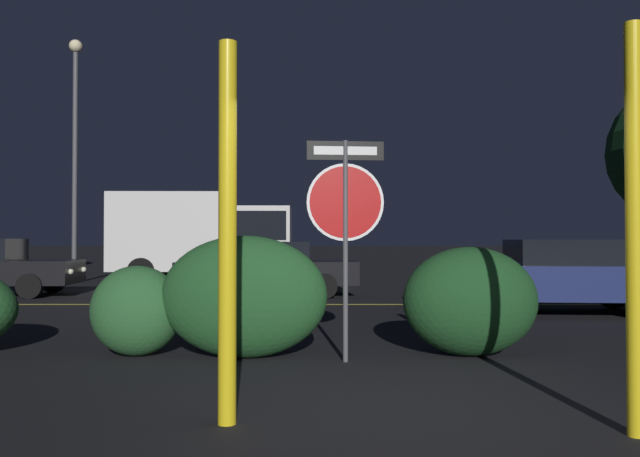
# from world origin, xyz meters

# --- Properties ---
(ground_plane) EXTENTS (260.00, 260.00, 0.00)m
(ground_plane) POSITION_xyz_m (0.00, 0.00, 0.00)
(ground_plane) COLOR black
(road_center_stripe) EXTENTS (40.59, 0.12, 0.01)m
(road_center_stripe) POSITION_xyz_m (0.00, 8.51, 0.00)
(road_center_stripe) COLOR gold
(road_center_stripe) RESTS_ON ground_plane
(stop_sign) EXTENTS (0.90, 0.10, 2.56)m
(stop_sign) POSITION_xyz_m (-0.36, 2.18, 1.82)
(stop_sign) COLOR #4C4C51
(stop_sign) RESTS_ON ground_plane
(yellow_pole_left) EXTENTS (0.14, 0.14, 2.94)m
(yellow_pole_left) POSITION_xyz_m (-1.37, -0.25, 1.47)
(yellow_pole_left) COLOR yellow
(yellow_pole_left) RESTS_ON ground_plane
(yellow_pole_right) EXTENTS (0.12, 0.12, 2.99)m
(yellow_pole_right) POSITION_xyz_m (1.61, -0.55, 1.49)
(yellow_pole_right) COLOR yellow
(yellow_pole_right) RESTS_ON ground_plane
(hedge_bush_1) EXTENTS (1.12, 0.84, 1.09)m
(hedge_bush_1) POSITION_xyz_m (-2.88, 2.54, 0.55)
(hedge_bush_1) COLOR #285B2D
(hedge_bush_1) RESTS_ON ground_plane
(hedge_bush_2) EXTENTS (1.99, 0.87, 1.46)m
(hedge_bush_2) POSITION_xyz_m (-1.56, 2.41, 0.73)
(hedge_bush_2) COLOR #1E4C23
(hedge_bush_2) RESTS_ON ground_plane
(hedge_bush_3) EXTENTS (1.63, 1.03, 1.32)m
(hedge_bush_3) POSITION_xyz_m (1.17, 2.54, 0.66)
(hedge_bush_3) COLOR #19421E
(hedge_bush_3) RESTS_ON ground_plane
(passing_car_2) EXTENTS (4.63, 2.14, 1.35)m
(passing_car_2) POSITION_xyz_m (-1.96, 10.54, 0.68)
(passing_car_2) COLOR black
(passing_car_2) RESTS_ON ground_plane
(passing_car_3) EXTENTS (4.82, 2.30, 1.41)m
(passing_car_3) POSITION_xyz_m (3.85, 6.88, 0.71)
(passing_car_3) COLOR navy
(passing_car_3) RESTS_ON ground_plane
(delivery_truck) EXTENTS (5.80, 2.49, 2.92)m
(delivery_truck) POSITION_xyz_m (-4.45, 15.46, 1.59)
(delivery_truck) COLOR silver
(delivery_truck) RESTS_ON ground_plane
(street_lamp) EXTENTS (0.42, 0.42, 7.90)m
(street_lamp) POSITION_xyz_m (-8.59, 15.06, 4.84)
(street_lamp) COLOR #4C4C51
(street_lamp) RESTS_ON ground_plane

